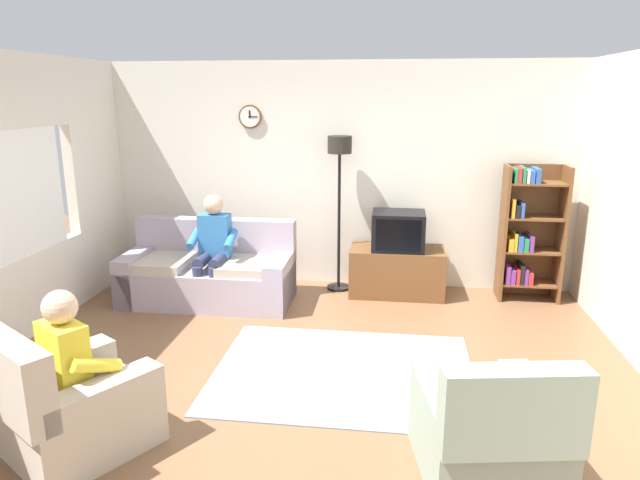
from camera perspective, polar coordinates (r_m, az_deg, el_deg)
ground_plane at (r=4.80m, az=-1.44°, el=-14.19°), size 12.00×12.00×0.00m
back_wall_assembly at (r=6.92m, az=1.96°, el=6.57°), size 6.20×0.17×2.70m
couch at (r=6.57m, az=-11.18°, el=-3.43°), size 1.90×0.89×0.90m
tv_stand at (r=6.72m, az=7.79°, el=-3.16°), size 1.10×0.56×0.56m
tv at (r=6.57m, az=7.94°, el=0.95°), size 0.60×0.49×0.44m
bookshelf at (r=6.83m, az=20.24°, el=0.72°), size 0.68×0.36×1.55m
floor_lamp at (r=6.60m, az=1.98°, el=7.05°), size 0.28×0.28×1.85m
armchair_near_window at (r=4.22m, az=-23.87°, el=-15.41°), size 1.15×1.17×0.90m
armchair_near_bookshelf at (r=3.78m, az=16.74°, el=-18.37°), size 0.94×1.00×0.90m
area_rug at (r=4.95m, az=2.38°, el=-13.22°), size 2.20×1.70×0.01m
person_on_couch at (r=6.33m, az=-10.84°, el=-0.45°), size 0.51×0.54×1.24m
person_in_left_armchair at (r=4.11m, az=-23.20°, el=-11.21°), size 0.61×0.64×1.12m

